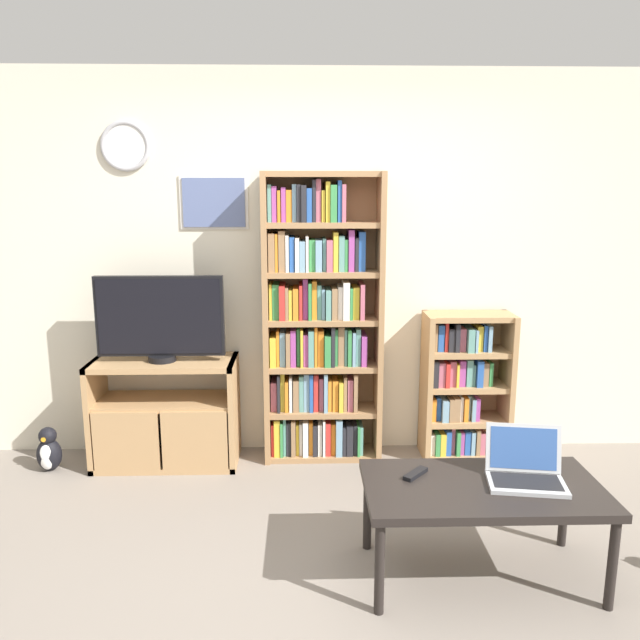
{
  "coord_description": "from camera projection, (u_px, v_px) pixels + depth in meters",
  "views": [
    {
      "loc": [
        -0.08,
        -2.45,
        1.82
      ],
      "look_at": [
        0.01,
        0.97,
        1.1
      ],
      "focal_mm": 35.0,
      "sensor_mm": 36.0,
      "label": 1
    }
  ],
  "objects": [
    {
      "name": "coffee_table",
      "position": [
        482.0,
        494.0,
        2.91
      ],
      "size": [
        1.1,
        0.59,
        0.47
      ],
      "color": "black",
      "rests_on": "ground_plane"
    },
    {
      "name": "remote_near_laptop",
      "position": [
        416.0,
        474.0,
        2.99
      ],
      "size": [
        0.14,
        0.15,
        0.02
      ],
      "rotation": [
        0.0,
        0.0,
        5.56
      ],
      "color": "black",
      "rests_on": "coffee_table"
    },
    {
      "name": "penguin_figurine",
      "position": [
        49.0,
        451.0,
        4.1
      ],
      "size": [
        0.16,
        0.14,
        0.3
      ],
      "color": "black",
      "rests_on": "ground_plane"
    },
    {
      "name": "bookshelf_short",
      "position": [
        461.0,
        386.0,
        4.29
      ],
      "size": [
        0.59,
        0.3,
        1.01
      ],
      "color": "tan",
      "rests_on": "ground_plane"
    },
    {
      "name": "wall_back",
      "position": [
        314.0,
        266.0,
        4.27
      ],
      "size": [
        5.93,
        0.09,
        2.6
      ],
      "color": "beige",
      "rests_on": "ground_plane"
    },
    {
      "name": "tv_stand",
      "position": [
        165.0,
        413.0,
        4.16
      ],
      "size": [
        0.95,
        0.42,
        0.72
      ],
      "color": "tan",
      "rests_on": "ground_plane"
    },
    {
      "name": "laptop",
      "position": [
        525.0,
        468.0,
        2.93
      ],
      "size": [
        0.39,
        0.32,
        0.25
      ],
      "rotation": [
        0.0,
        0.0,
        -0.16
      ],
      "color": "#B7BABC",
      "rests_on": "coffee_table"
    },
    {
      "name": "television",
      "position": [
        160.0,
        318.0,
        4.02
      ],
      "size": [
        0.82,
        0.18,
        0.56
      ],
      "color": "black",
      "rests_on": "tv_stand"
    },
    {
      "name": "ground_plane",
      "position": [
        323.0,
        606.0,
        2.78
      ],
      "size": [
        18.0,
        18.0,
        0.0
      ],
      "primitive_type": "plane",
      "color": "gray"
    },
    {
      "name": "bookshelf_tall",
      "position": [
        318.0,
        325.0,
        4.18
      ],
      "size": [
        0.79,
        0.29,
        1.93
      ],
      "color": "#9E754C",
      "rests_on": "ground_plane"
    }
  ]
}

